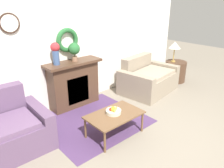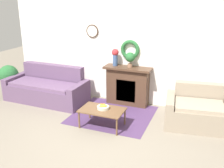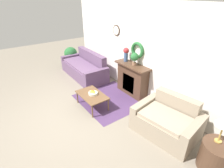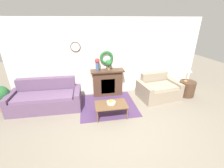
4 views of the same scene
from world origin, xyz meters
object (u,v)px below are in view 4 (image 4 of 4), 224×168
at_px(couch_left, 46,99).
at_px(potted_plant_on_mantel, 109,63).
at_px(side_table_by_loveseat, 187,88).
at_px(fruit_bowl, 111,102).
at_px(vase_on_mantel_left, 97,63).
at_px(loveseat_right, 158,89).
at_px(potted_plant_floor_by_couch, 0,96).
at_px(table_lamp, 188,70).
at_px(fireplace, 107,82).
at_px(coffee_table, 111,105).

bearing_deg(couch_left, potted_plant_on_mantel, 15.59).
relative_size(couch_left, side_table_by_loveseat, 3.85).
height_order(fruit_bowl, vase_on_mantel_left, vase_on_mantel_left).
distance_m(loveseat_right, potted_plant_on_mantel, 2.00).
bearing_deg(potted_plant_floor_by_couch, table_lamp, -0.34).
relative_size(fireplace, potted_plant_floor_by_couch, 1.45).
bearing_deg(table_lamp, potted_plant_floor_by_couch, 179.66).
bearing_deg(fruit_bowl, table_lamp, 15.50).
distance_m(fireplace, side_table_by_loveseat, 2.93).
bearing_deg(vase_on_mantel_left, table_lamp, -9.84).
bearing_deg(potted_plant_floor_by_couch, potted_plant_on_mantel, 8.21).
xyz_separation_m(side_table_by_loveseat, potted_plant_on_mantel, (-2.81, 0.58, 0.93)).
distance_m(coffee_table, potted_plant_floor_by_couch, 3.35).
relative_size(coffee_table, side_table_by_loveseat, 1.64).
bearing_deg(table_lamp, loveseat_right, 179.95).
distance_m(coffee_table, potted_plant_on_mantel, 1.61).
height_order(side_table_by_loveseat, vase_on_mantel_left, vase_on_mantel_left).
bearing_deg(fireplace, coffee_table, -94.27).
xyz_separation_m(table_lamp, potted_plant_on_mantel, (-2.74, 0.52, 0.22)).
height_order(couch_left, potted_plant_floor_by_couch, couch_left).
height_order(coffee_table, potted_plant_floor_by_couch, potted_plant_floor_by_couch).
bearing_deg(potted_plant_on_mantel, loveseat_right, -17.07).
bearing_deg(potted_plant_on_mantel, coffee_table, -96.50).
bearing_deg(potted_plant_on_mantel, side_table_by_loveseat, -11.66).
xyz_separation_m(coffee_table, side_table_by_loveseat, (2.97, 0.78, -0.08)).
bearing_deg(fruit_bowl, loveseat_right, 23.40).
xyz_separation_m(couch_left, potted_plant_floor_by_couch, (-1.29, 0.05, 0.19)).
height_order(coffee_table, side_table_by_loveseat, side_table_by_loveseat).
bearing_deg(loveseat_right, fruit_bowl, -164.54).
xyz_separation_m(side_table_by_loveseat, vase_on_mantel_left, (-3.21, 0.60, 0.95)).
relative_size(couch_left, coffee_table, 2.35).
height_order(loveseat_right, coffee_table, loveseat_right).
relative_size(vase_on_mantel_left, potted_plant_floor_by_couch, 0.52).
bearing_deg(coffee_table, potted_plant_on_mantel, 83.50).
height_order(fruit_bowl, potted_plant_floor_by_couch, potted_plant_floor_by_couch).
bearing_deg(fireplace, potted_plant_floor_by_couch, -171.42).
relative_size(couch_left, fruit_bowl, 8.50).
bearing_deg(table_lamp, potted_plant_on_mantel, 169.18).
xyz_separation_m(fireplace, side_table_by_loveseat, (2.87, -0.59, -0.22)).
xyz_separation_m(coffee_table, vase_on_mantel_left, (-0.24, 1.38, 0.87)).
bearing_deg(coffee_table, couch_left, 157.02).
height_order(coffee_table, vase_on_mantel_left, vase_on_mantel_left).
bearing_deg(fruit_bowl, coffee_table, -98.21).
height_order(loveseat_right, vase_on_mantel_left, vase_on_mantel_left).
xyz_separation_m(couch_left, coffee_table, (1.94, -0.82, 0.04)).
relative_size(coffee_table, table_lamp, 1.71).
distance_m(fireplace, coffee_table, 1.38).
height_order(couch_left, fruit_bowl, couch_left).
height_order(fireplace, coffee_table, fireplace).
xyz_separation_m(loveseat_right, vase_on_mantel_left, (-2.10, 0.54, 0.92)).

